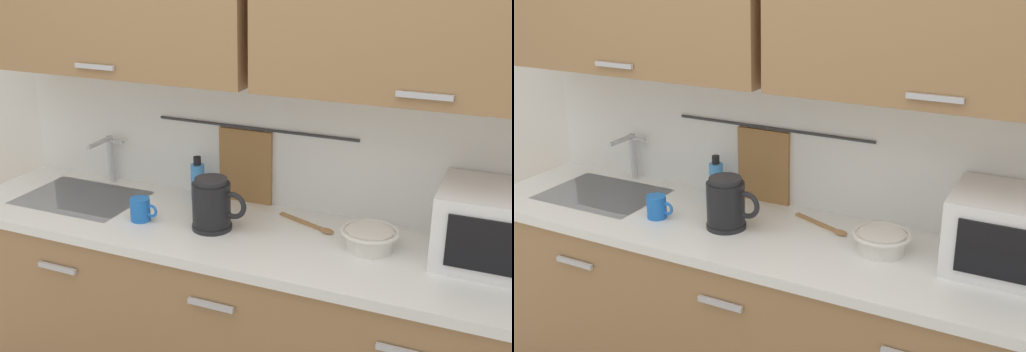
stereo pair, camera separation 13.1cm
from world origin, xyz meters
TOP-DOWN VIEW (x-y plane):
  - counter_unit at (-0.01, 0.30)m, footprint 2.53×0.64m
  - back_wall_assembly at (-0.00, 0.53)m, footprint 3.70×0.41m
  - sink_faucet at (-0.81, 0.53)m, footprint 0.09×0.17m
  - microwave at (0.93, 0.41)m, footprint 0.46×0.35m
  - electric_kettle at (-0.13, 0.27)m, footprint 0.23×0.16m
  - dish_soap_bottle at (-0.33, 0.51)m, footprint 0.06×0.06m
  - mug_near_sink at (-0.43, 0.22)m, footprint 0.12×0.08m
  - mixing_bowl at (0.47, 0.34)m, footprint 0.21×0.21m
  - wooden_spoon at (0.22, 0.44)m, footprint 0.27×0.13m

SIDE VIEW (x-z plane):
  - counter_unit at x=-0.01m, z-range 0.01..0.91m
  - wooden_spoon at x=0.22m, z-range 0.90..0.91m
  - mixing_bowl at x=0.47m, z-range 0.91..0.98m
  - mug_near_sink at x=-0.43m, z-range 0.90..1.00m
  - dish_soap_bottle at x=-0.33m, z-range 0.89..1.08m
  - electric_kettle at x=-0.13m, z-range 0.90..1.11m
  - microwave at x=0.93m, z-range 0.90..1.17m
  - sink_faucet at x=-0.81m, z-range 0.93..1.15m
  - back_wall_assembly at x=0.00m, z-range 0.27..2.77m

